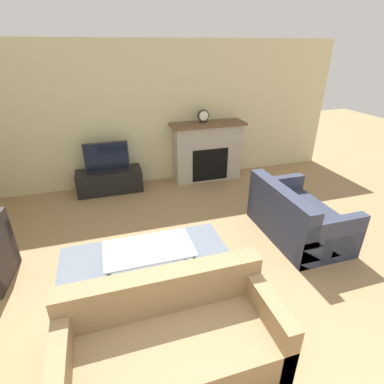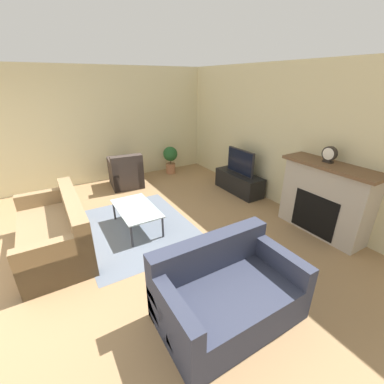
{
  "view_description": "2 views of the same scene",
  "coord_description": "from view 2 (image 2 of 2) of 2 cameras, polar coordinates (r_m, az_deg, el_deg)",
  "views": [
    {
      "loc": [
        -0.55,
        -1.02,
        2.6
      ],
      "look_at": [
        0.52,
        2.45,
        0.8
      ],
      "focal_mm": 28.0,
      "sensor_mm": 36.0,
      "label": 1
    },
    {
      "loc": [
        3.64,
        0.77,
        2.39
      ],
      "look_at": [
        0.26,
        2.77,
        0.66
      ],
      "focal_mm": 24.0,
      "sensor_mm": 36.0,
      "label": 2
    }
  ],
  "objects": [
    {
      "name": "couch_loveseat",
      "position": [
        2.98,
        7.59,
        -21.38
      ],
      "size": [
        0.93,
        1.48,
        0.82
      ],
      "rotation": [
        0.0,
        0.0,
        1.57
      ],
      "color": "#33384C",
      "rests_on": "ground_plane"
    },
    {
      "name": "fireplace",
      "position": [
        4.71,
        27.51,
        -1.11
      ],
      "size": [
        1.5,
        0.51,
        1.2
      ],
      "color": "#B2A899",
      "rests_on": "ground_plane"
    },
    {
      "name": "wall_left",
      "position": [
        6.8,
        -17.01,
        13.95
      ],
      "size": [
        0.06,
        7.8,
        2.7
      ],
      "color": "beige",
      "rests_on": "ground_plane"
    },
    {
      "name": "potted_plant",
      "position": [
        7.06,
        -4.83,
        7.71
      ],
      "size": [
        0.39,
        0.39,
        0.74
      ],
      "color": "#AD704C",
      "rests_on": "ground_plane"
    },
    {
      "name": "tv_stand",
      "position": [
        5.99,
        10.37,
        2.09
      ],
      "size": [
        1.22,
        0.45,
        0.44
      ],
      "color": "black",
      "rests_on": "ground_plane"
    },
    {
      "name": "coffee_table",
      "position": [
        4.49,
        -12.3,
        -3.83
      ],
      "size": [
        1.07,
        0.6,
        0.39
      ],
      "color": "#333338",
      "rests_on": "ground_plane"
    },
    {
      "name": "armchair_by_window",
      "position": [
        6.4,
        -14.47,
        3.93
      ],
      "size": [
        0.88,
        0.79,
        0.82
      ],
      "rotation": [
        0.0,
        0.0,
        -1.67
      ],
      "color": "#3D332D",
      "rests_on": "ground_plane"
    },
    {
      "name": "couch_sectional",
      "position": [
        4.38,
        -27.93,
        -7.99
      ],
      "size": [
        1.84,
        0.87,
        0.82
      ],
      "color": "#8C704C",
      "rests_on": "ground_plane"
    },
    {
      "name": "mantel_clock",
      "position": [
        4.54,
        28.23,
        7.41
      ],
      "size": [
        0.22,
        0.07,
        0.25
      ],
      "color": "#28231E",
      "rests_on": "fireplace"
    },
    {
      "name": "area_rug",
      "position": [
        4.65,
        -12.15,
        -7.74
      ],
      "size": [
        2.27,
        1.8,
        0.0
      ],
      "color": "slate",
      "rests_on": "ground_plane"
    },
    {
      "name": "tv",
      "position": [
        5.82,
        10.71,
        6.62
      ],
      "size": [
        0.81,
        0.06,
        0.55
      ],
      "color": "#232328",
      "rests_on": "tv_stand"
    },
    {
      "name": "ground_plane",
      "position": [
        4.42,
        -36.02,
        -14.24
      ],
      "size": [
        20.0,
        20.0,
        0.0
      ],
      "primitive_type": "plane",
      "color": "#9E7A51"
    },
    {
      "name": "wall_back",
      "position": [
        5.55,
        17.48,
        11.88
      ],
      "size": [
        8.7,
        0.06,
        2.7
      ],
      "color": "beige",
      "rests_on": "ground_plane"
    }
  ]
}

